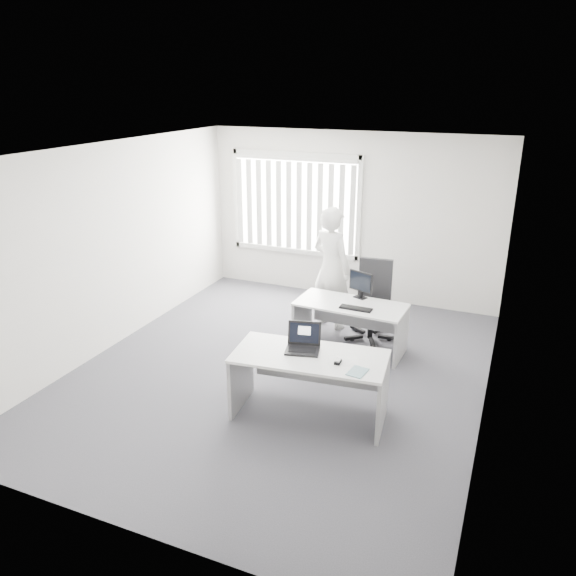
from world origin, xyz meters
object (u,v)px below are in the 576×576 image
at_px(person, 331,268).
at_px(monitor, 361,285).
at_px(desk_near, 310,372).
at_px(desk_far, 350,316).
at_px(office_chair, 372,314).
at_px(laptop, 302,340).

xyz_separation_m(person, monitor, (0.57, -0.41, -0.05)).
height_order(desk_near, desk_far, desk_near).
height_order(office_chair, monitor, office_chair).
bearing_deg(desk_far, desk_near, -84.79).
bearing_deg(office_chair, person, 161.30).
relative_size(office_chair, person, 0.62).
bearing_deg(monitor, desk_far, -79.91).
height_order(desk_near, office_chair, office_chair).
distance_m(desk_far, person, 0.95).
bearing_deg(office_chair, desk_far, -113.82).
relative_size(office_chair, monitor, 2.97).
relative_size(desk_near, office_chair, 1.51).
distance_m(person, laptop, 2.47).
bearing_deg(desk_near, person, 97.31).
height_order(desk_far, monitor, monitor).
bearing_deg(monitor, office_chair, 86.30).
relative_size(desk_far, monitor, 3.94).
xyz_separation_m(desk_near, monitor, (-0.02, 2.06, 0.33)).
xyz_separation_m(desk_near, office_chair, (0.10, 2.30, -0.19)).
bearing_deg(laptop, monitor, 74.09).
bearing_deg(office_chair, monitor, -120.79).
bearing_deg(laptop, desk_near, -36.31).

